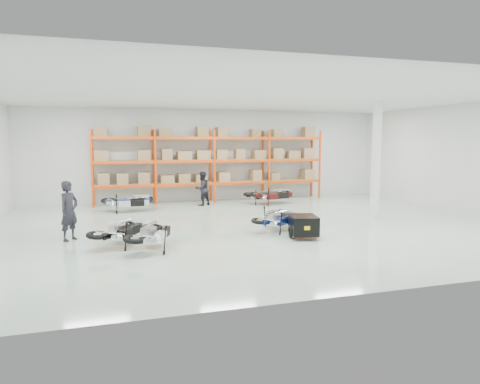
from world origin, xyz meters
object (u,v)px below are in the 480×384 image
object	(u,v)px
moto_back_a	(128,198)
person_back	(202,189)
trailer	(303,225)
moto_back_d	(273,192)
moto_blue_centre	(277,216)
moto_black_far_left	(119,227)
moto_back_b	(129,199)
moto_touring_right	(283,213)
moto_silver_left	(152,230)
person_left	(69,211)
moto_back_c	(265,193)

from	to	relation	value
moto_back_a	person_back	bearing A→B (deg)	-82.29
trailer	moto_back_d	xyz separation A→B (m)	(1.64, 6.87, 0.18)
moto_blue_centre	person_back	size ratio (longest dim) A/B	1.05
moto_black_far_left	trailer	xyz separation A→B (m)	(5.43, -0.65, -0.14)
moto_back_b	person_back	world-z (taller)	person_back
moto_blue_centre	moto_black_far_left	distance (m)	5.06
moto_touring_right	person_back	bearing A→B (deg)	95.28
moto_silver_left	moto_back_d	distance (m)	9.32
moto_black_far_left	trailer	distance (m)	5.48
moto_blue_centre	moto_silver_left	xyz separation A→B (m)	(-4.17, -1.27, 0.05)
moto_blue_centre	moto_back_d	world-z (taller)	moto_back_d
moto_blue_centre	person_left	bearing A→B (deg)	49.45
moto_back_d	moto_back_a	bearing A→B (deg)	81.81
moto_black_far_left	moto_back_d	distance (m)	9.42
moto_back_d	moto_blue_centre	bearing A→B (deg)	150.98
moto_blue_centre	person_left	world-z (taller)	person_left
moto_silver_left	moto_back_d	size ratio (longest dim) A/B	0.95
moto_blue_centre	moto_silver_left	size ratio (longest dim) A/B	0.91
moto_blue_centre	moto_back_c	size ratio (longest dim) A/B	0.96
moto_back_d	moto_touring_right	bearing A→B (deg)	153.56
trailer	moto_black_far_left	bearing A→B (deg)	-174.02
moto_back_b	trailer	bearing A→B (deg)	-141.35
moto_silver_left	person_left	world-z (taller)	person_left
trailer	moto_back_a	bearing A→B (deg)	139.11
moto_silver_left	moto_black_far_left	distance (m)	1.12
moto_touring_right	moto_back_c	world-z (taller)	moto_back_c
moto_back_d	person_back	size ratio (longest dim) A/B	1.21
moto_blue_centre	moto_back_d	distance (m)	6.03
moto_back_d	person_left	size ratio (longest dim) A/B	1.06
trailer	person_left	world-z (taller)	person_left
moto_black_far_left	person_back	world-z (taller)	person_back
moto_back_d	person_back	xyz separation A→B (m)	(-3.25, 0.62, 0.20)
moto_back_a	person_back	size ratio (longest dim) A/B	1.19
person_left	moto_back_c	bearing A→B (deg)	-17.89
moto_back_b	moto_back_d	xyz separation A→B (m)	(6.58, 0.27, 0.05)
moto_blue_centre	moto_back_b	xyz separation A→B (m)	(-4.54, 5.39, 0.03)
moto_touring_right	moto_back_a	xyz separation A→B (m)	(-4.97, 5.16, 0.06)
moto_silver_left	moto_back_a	bearing A→B (deg)	-64.14
trailer	person_left	distance (m)	7.09
person_back	moto_back_c	bearing A→B (deg)	144.48
moto_black_far_left	moto_back_c	size ratio (longest dim) A/B	1.04
moto_back_d	person_left	distance (m)	9.91
moto_silver_left	person_back	size ratio (longest dim) A/B	1.15
trailer	moto_silver_left	bearing A→B (deg)	-166.35
moto_silver_left	moto_back_b	size ratio (longest dim) A/B	1.04
trailer	person_left	size ratio (longest dim) A/B	0.95
moto_silver_left	person_back	xyz separation A→B (m)	(2.97, 7.55, 0.23)
trailer	moto_back_a	size ratio (longest dim) A/B	0.91
moto_touring_right	moto_back_b	distance (m)	7.03
moto_back_c	moto_back_d	xyz separation A→B (m)	(0.31, -0.26, 0.06)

